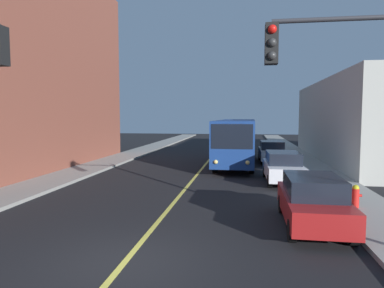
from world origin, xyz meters
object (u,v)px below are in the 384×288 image
Objects in this scene: parked_car_red at (313,200)px; parked_car_white at (283,167)px; traffic_signal_right_corner at (353,83)px; city_bus at (237,139)px; parked_car_silver at (272,151)px; fire_hydrant at (355,196)px.

parked_car_red and parked_car_white have the same top height.
parked_car_red is 7.45m from parked_car_white.
city_bus is at bearing 100.98° from traffic_signal_right_corner.
city_bus reaches higher than parked_car_white.
parked_car_red is at bearing -79.10° from city_bus.
parked_car_silver is 0.74× the size of traffic_signal_right_corner.
parked_car_silver reaches higher than fire_hydrant.
parked_car_silver is at bearing 24.45° from city_bus.
parked_car_white is at bearing -90.07° from parked_car_silver.
traffic_signal_right_corner is at bearing -108.59° from fire_hydrant.
traffic_signal_right_corner is (0.45, -2.20, 3.46)m from parked_car_red.
parked_car_white is at bearing 110.84° from fire_hydrant.
parked_car_white is 0.74× the size of traffic_signal_right_corner.
traffic_signal_right_corner is at bearing -78.45° from parked_car_red.
fire_hydrant is (1.44, 4.28, -3.72)m from traffic_signal_right_corner.
parked_car_red is 5.25× the size of fire_hydrant.
city_bus reaches higher than parked_car_red.
traffic_signal_right_corner reaches higher than parked_car_white.
parked_car_red is 2.82m from fire_hydrant.
traffic_signal_right_corner reaches higher than fire_hydrant.
city_bus is 2.76× the size of parked_car_silver.
parked_car_silver is 18.08m from traffic_signal_right_corner.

